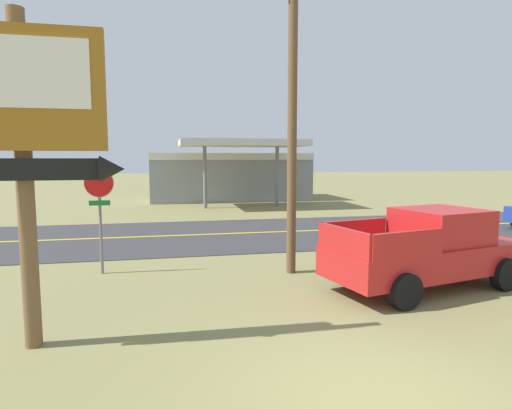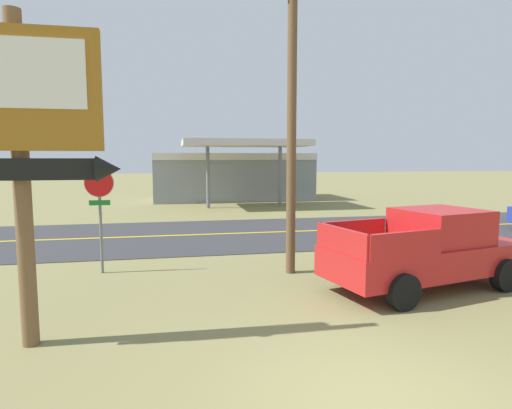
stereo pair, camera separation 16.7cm
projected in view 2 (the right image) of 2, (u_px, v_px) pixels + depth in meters
name	position (u px, v px, depth m)	size (l,w,h in m)	color
ground_plane	(373.00, 404.00, 5.64)	(180.00, 180.00, 0.00)	olive
road_asphalt	(233.00, 234.00, 18.32)	(140.00, 8.00, 0.02)	#333335
road_centre_line	(233.00, 233.00, 18.32)	(126.00, 0.20, 0.01)	gold
motel_sign	(20.00, 125.00, 6.92)	(2.97, 0.54, 5.62)	brown
stop_sign	(100.00, 202.00, 11.86)	(0.80, 0.08, 2.95)	slate
utility_pole	(292.00, 96.00, 11.60)	(1.62, 0.26, 9.29)	brown
gas_station	(232.00, 175.00, 33.56)	(12.00, 11.50, 4.40)	gray
pickup_red_parked_on_lawn	(427.00, 250.00, 10.61)	(5.50, 3.07, 1.96)	red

